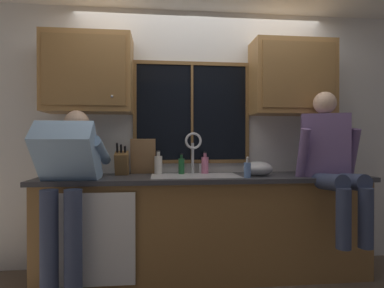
{
  "coord_description": "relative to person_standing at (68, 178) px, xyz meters",
  "views": [
    {
      "loc": [
        -0.42,
        -3.13,
        1.23
      ],
      "look_at": [
        -0.13,
        -0.3,
        1.21
      ],
      "focal_mm": 29.18,
      "sensor_mm": 36.0,
      "label": 1
    }
  ],
  "objects": [
    {
      "name": "back_wall",
      "position": [
        1.14,
        0.65,
        0.33
      ],
      "size": [
        5.31,
        0.12,
        2.55
      ],
      "primitive_type": "cube",
      "color": "silver",
      "rests_on": "floor"
    },
    {
      "name": "window_glass",
      "position": [
        1.04,
        0.58,
        0.58
      ],
      "size": [
        1.1,
        0.02,
        0.95
      ],
      "primitive_type": "cube",
      "color": "black"
    },
    {
      "name": "window_frame_top",
      "position": [
        1.04,
        0.57,
        1.08
      ],
      "size": [
        1.17,
        0.02,
        0.04
      ],
      "primitive_type": "cube",
      "color": "brown"
    },
    {
      "name": "window_frame_bottom",
      "position": [
        1.04,
        0.57,
        0.09
      ],
      "size": [
        1.17,
        0.02,
        0.04
      ],
      "primitive_type": "cube",
      "color": "brown"
    },
    {
      "name": "window_frame_left",
      "position": [
        0.48,
        0.57,
        0.58
      ],
      "size": [
        0.03,
        0.02,
        0.95
      ],
      "primitive_type": "cube",
      "color": "brown"
    },
    {
      "name": "window_frame_right",
      "position": [
        1.61,
        0.57,
        0.58
      ],
      "size": [
        0.04,
        0.02,
        0.95
      ],
      "primitive_type": "cube",
      "color": "brown"
    },
    {
      "name": "window_mullion_center",
      "position": [
        1.04,
        0.57,
        0.58
      ],
      "size": [
        0.02,
        0.02,
        0.95
      ],
      "primitive_type": "cube",
      "color": "brown"
    },
    {
      "name": "lower_cabinet_run",
      "position": [
        1.14,
        0.3,
        -0.5
      ],
      "size": [
        2.91,
        0.58,
        0.88
      ],
      "primitive_type": "cube",
      "color": "olive",
      "rests_on": "floor"
    },
    {
      "name": "countertop",
      "position": [
        1.14,
        0.28,
        -0.04
      ],
      "size": [
        2.97,
        0.62,
        0.04
      ],
      "primitive_type": "cube",
      "color": "#38383D",
      "rests_on": "lower_cabinet_run"
    },
    {
      "name": "dishwasher_front",
      "position": [
        0.23,
        -0.02,
        -0.48
      ],
      "size": [
        0.6,
        0.02,
        0.74
      ],
      "primitive_type": "cube",
      "color": "white"
    },
    {
      "name": "upper_cabinet_left",
      "position": [
        0.07,
        0.42,
        0.92
      ],
      "size": [
        0.79,
        0.36,
        0.72
      ],
      "color": "#9E703D"
    },
    {
      "name": "upper_cabinet_right",
      "position": [
        2.02,
        0.42,
        0.92
      ],
      "size": [
        0.79,
        0.36,
        0.72
      ],
      "color": "#9E703D"
    },
    {
      "name": "sink",
      "position": [
        1.04,
        0.29,
        -0.12
      ],
      "size": [
        0.8,
        0.46,
        0.21
      ],
      "color": "#B7B7BC",
      "rests_on": "lower_cabinet_run"
    },
    {
      "name": "faucet",
      "position": [
        1.05,
        0.47,
        0.23
      ],
      "size": [
        0.18,
        0.09,
        0.4
      ],
      "color": "silver",
      "rests_on": "countertop"
    },
    {
      "name": "person_standing",
      "position": [
        0.0,
        0.0,
        0.0
      ],
      "size": [
        0.53,
        0.71,
        1.51
      ],
      "color": "#384260",
      "rests_on": "floor"
    },
    {
      "name": "person_sitting_on_counter",
      "position": [
        2.2,
        0.02,
        0.16
      ],
      "size": [
        0.54,
        0.66,
        1.26
      ],
      "color": "#384260",
      "rests_on": "countertop"
    },
    {
      "name": "knife_block",
      "position": [
        0.37,
        0.41,
        0.09
      ],
      "size": [
        0.12,
        0.18,
        0.32
      ],
      "color": "brown",
      "rests_on": "countertop"
    },
    {
      "name": "cutting_board",
      "position": [
        0.56,
        0.5,
        0.15
      ],
      "size": [
        0.24,
        0.09,
        0.34
      ],
      "primitive_type": "cube",
      "rotation": [
        0.21,
        0.0,
        0.0
      ],
      "color": "#997047",
      "rests_on": "countertop"
    },
    {
      "name": "mixing_bowl",
      "position": [
        1.62,
        0.26,
        0.04
      ],
      "size": [
        0.27,
        0.27,
        0.14
      ],
      "primitive_type": "ellipsoid",
      "color": "#B7B7BC",
      "rests_on": "countertop"
    },
    {
      "name": "soap_dispenser",
      "position": [
        1.48,
        0.09,
        0.05
      ],
      "size": [
        0.06,
        0.07,
        0.18
      ],
      "color": "#668CCC",
      "rests_on": "countertop"
    },
    {
      "name": "bottle_green_glass",
      "position": [
        0.93,
        0.45,
        0.06
      ],
      "size": [
        0.06,
        0.06,
        0.2
      ],
      "color": "#1E592D",
      "rests_on": "countertop"
    },
    {
      "name": "bottle_tall_clear",
      "position": [
        0.71,
        0.45,
        0.07
      ],
      "size": [
        0.07,
        0.07,
        0.23
      ],
      "color": "silver",
      "rests_on": "countertop"
    },
    {
      "name": "bottle_amber_small",
      "position": [
        1.16,
        0.48,
        0.07
      ],
      "size": [
        0.07,
        0.07,
        0.21
      ],
      "color": "pink",
      "rests_on": "countertop"
    }
  ]
}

